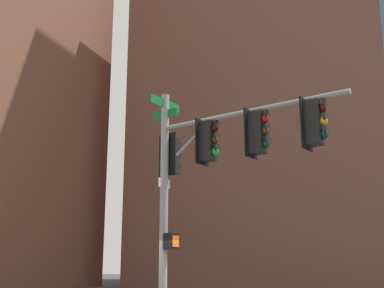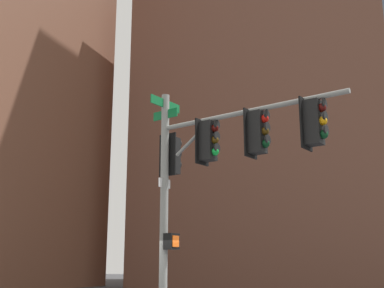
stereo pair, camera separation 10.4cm
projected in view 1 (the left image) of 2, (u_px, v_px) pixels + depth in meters
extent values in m
cylinder|color=gray|center=(164.00, 213.00, 12.86)|extent=(0.21, 0.21, 6.42)
cylinder|color=gray|center=(247.00, 112.00, 11.96)|extent=(4.88, 1.49, 0.12)
cylinder|color=gray|center=(192.00, 140.00, 12.77)|extent=(1.02, 0.36, 0.75)
cube|color=#0F6B33|center=(165.00, 104.00, 13.56)|extent=(0.36, 1.17, 0.24)
cube|color=#0F6B33|center=(165.00, 114.00, 13.49)|extent=(0.80, 0.25, 0.24)
cube|color=white|center=(164.00, 183.00, 13.04)|extent=(0.15, 0.44, 0.24)
cube|color=black|center=(208.00, 141.00, 12.47)|extent=(0.42, 0.42, 1.00)
cube|color=black|center=(202.00, 142.00, 12.57)|extent=(0.19, 0.53, 1.16)
sphere|color=#470A07|center=(215.00, 128.00, 12.42)|extent=(0.20, 0.20, 0.20)
cylinder|color=black|center=(217.00, 125.00, 12.41)|extent=(0.10, 0.23, 0.23)
sphere|color=#4C330A|center=(215.00, 140.00, 12.35)|extent=(0.20, 0.20, 0.20)
cylinder|color=black|center=(217.00, 136.00, 12.33)|extent=(0.10, 0.23, 0.23)
sphere|color=green|center=(215.00, 152.00, 12.28)|extent=(0.20, 0.20, 0.20)
cylinder|color=black|center=(217.00, 148.00, 12.26)|extent=(0.10, 0.23, 0.23)
cube|color=black|center=(258.00, 133.00, 11.67)|extent=(0.42, 0.42, 1.00)
cube|color=black|center=(250.00, 134.00, 11.78)|extent=(0.19, 0.53, 1.16)
sphere|color=red|center=(265.00, 119.00, 11.63)|extent=(0.20, 0.20, 0.20)
cylinder|color=black|center=(267.00, 115.00, 11.61)|extent=(0.10, 0.23, 0.23)
sphere|color=#4C330A|center=(265.00, 131.00, 11.55)|extent=(0.20, 0.20, 0.20)
cylinder|color=black|center=(268.00, 127.00, 11.54)|extent=(0.10, 0.23, 0.23)
sphere|color=#0A3819|center=(266.00, 144.00, 11.48)|extent=(0.20, 0.20, 0.20)
cylinder|color=black|center=(268.00, 140.00, 11.47)|extent=(0.10, 0.23, 0.23)
cube|color=black|center=(314.00, 123.00, 10.87)|extent=(0.42, 0.42, 1.00)
cube|color=black|center=(306.00, 124.00, 10.98)|extent=(0.19, 0.53, 1.16)
sphere|color=#470A07|center=(322.00, 108.00, 10.83)|extent=(0.20, 0.20, 0.20)
cylinder|color=black|center=(325.00, 104.00, 10.81)|extent=(0.10, 0.23, 0.23)
sphere|color=#F29E0C|center=(323.00, 121.00, 10.76)|extent=(0.20, 0.20, 0.20)
cylinder|color=black|center=(326.00, 117.00, 10.74)|extent=(0.10, 0.23, 0.23)
sphere|color=#0A3819|center=(324.00, 135.00, 10.69)|extent=(0.20, 0.20, 0.20)
cylinder|color=black|center=(327.00, 130.00, 10.67)|extent=(0.10, 0.23, 0.23)
cube|color=black|center=(172.00, 156.00, 13.47)|extent=(0.42, 0.42, 1.00)
cube|color=black|center=(167.00, 155.00, 13.32)|extent=(0.53, 0.19, 1.16)
sphere|color=red|center=(176.00, 147.00, 13.70)|extent=(0.20, 0.20, 0.20)
cylinder|color=black|center=(178.00, 144.00, 13.78)|extent=(0.23, 0.10, 0.23)
sphere|color=#4C330A|center=(176.00, 157.00, 13.63)|extent=(0.20, 0.20, 0.20)
cylinder|color=black|center=(178.00, 154.00, 13.70)|extent=(0.23, 0.10, 0.23)
sphere|color=#0A3819|center=(176.00, 168.00, 13.56)|extent=(0.20, 0.20, 0.20)
cylinder|color=black|center=(178.00, 165.00, 13.63)|extent=(0.23, 0.10, 0.23)
cube|color=black|center=(171.00, 241.00, 12.53)|extent=(0.34, 0.42, 0.40)
cube|color=#EA5914|center=(176.00, 241.00, 12.46)|extent=(0.09, 0.25, 0.28)
cube|color=brown|center=(267.00, 131.00, 52.64)|extent=(23.51, 19.38, 31.47)
cube|color=brown|center=(278.00, 119.00, 70.99)|extent=(21.54, 19.25, 44.66)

